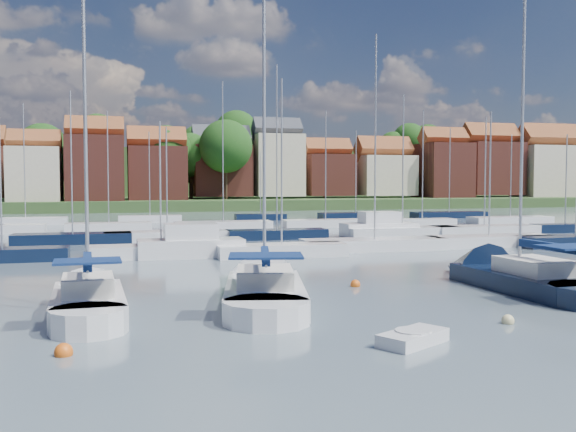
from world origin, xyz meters
name	(u,v)px	position (x,y,z in m)	size (l,w,h in m)	color
ground	(222,232)	(0.00, 40.00, 0.00)	(260.00, 260.00, 0.00)	#45525E
sailboat_left	(88,300)	(-11.25, 3.33, 0.36)	(3.02, 10.01, 13.55)	silver
sailboat_centre	(264,289)	(-3.91, 4.16, 0.35)	(5.60, 12.38, 16.26)	silver
sailboat_navy	(505,278)	(8.27, 4.38, 0.35)	(3.76, 12.74, 17.45)	black
tender	(413,338)	(-1.26, -4.98, 0.20)	(2.68, 2.21, 0.53)	silver
buoy_b	(64,356)	(-11.68, -3.50, 0.00)	(0.55, 0.55, 0.55)	#D85914
buoy_c	(284,317)	(-4.14, -0.10, 0.00)	(0.47, 0.47, 0.47)	#D85914
buoy_d	(508,324)	(3.34, -3.18, 0.00)	(0.45, 0.45, 0.45)	beige
buoy_e	(355,286)	(0.98, 5.78, 0.00)	(0.48, 0.48, 0.48)	#D85914
marina_field	(250,231)	(1.91, 35.15, 0.43)	(79.62, 41.41, 15.93)	silver
far_shore_town	(169,183)	(2.23, 132.67, 4.61)	(212.46, 90.00, 22.27)	#324824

